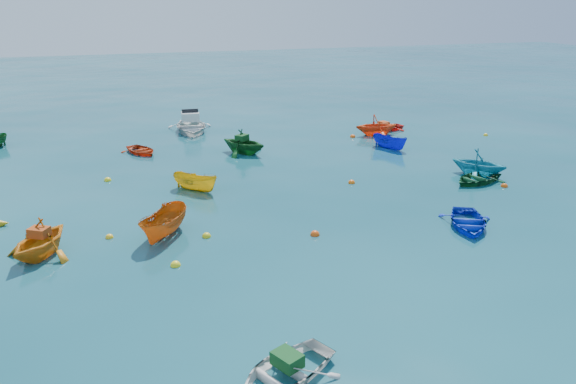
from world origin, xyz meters
name	(u,v)px	position (x,y,z in m)	size (l,w,h in m)	color
ground	(327,242)	(0.00, 0.00, 0.00)	(160.00, 160.00, 0.00)	#093B46
dinghy_white_near	(284,377)	(-4.07, -7.34, 0.00)	(2.09, 2.92, 0.61)	silver
dinghy_blue_se	(467,227)	(6.14, -0.36, 0.00)	(2.19, 3.07, 0.64)	#0F2CBF
dinghy_orange_w	(42,256)	(-10.52, 2.09, 0.00)	(2.51, 2.91, 1.53)	orange
sampan_yellow_mid	(196,190)	(-3.91, 7.73, 0.00)	(0.96, 2.55, 0.99)	gold
dinghy_green_e	(476,182)	(10.08, 4.57, 0.00)	(2.12, 2.96, 0.61)	#0F4121
dinghy_cyan_se	(478,175)	(10.92, 5.64, 0.00)	(2.48, 2.87, 1.51)	teal
sampan_orange_n	(165,236)	(-5.97, 2.50, 0.00)	(1.18, 3.13, 1.21)	#C45B12
dinghy_green_n	(244,153)	(-0.03, 13.75, 0.00)	(2.58, 2.99, 1.57)	#13531C
dinghy_red_ne	(385,130)	(11.04, 16.71, 0.00)	(2.04, 2.86, 0.59)	red
sampan_blue_far	(389,148)	(9.00, 12.06, 0.00)	(0.95, 2.51, 0.97)	#0F17C1
dinghy_red_far	(142,153)	(-5.98, 15.68, 0.00)	(1.87, 2.62, 0.54)	#B8300F
dinghy_orange_far	(376,135)	(9.79, 15.58, 0.00)	(2.52, 2.92, 1.54)	#ED4A16
motorboat_white	(191,132)	(-2.22, 20.52, 0.00)	(3.16, 4.42, 1.52)	silver
tarp_green_a	(287,359)	(-3.98, -7.30, 0.48)	(0.73, 0.55, 0.35)	#124B1C
tarp_orange_a	(39,232)	(-10.49, 2.13, 0.93)	(0.69, 0.52, 0.33)	#B13F12
tarp_green_b	(242,138)	(-0.10, 13.83, 0.97)	(0.74, 0.56, 0.36)	#104117
tarp_orange_b	(384,124)	(10.94, 16.69, 0.47)	(0.70, 0.53, 0.34)	#B53E12
buoy_ye_a	(176,266)	(-5.91, -0.26, 0.00)	(0.37, 0.37, 0.37)	yellow
buoy_or_b	(504,187)	(10.98, 3.51, 0.00)	(0.35, 0.35, 0.35)	#D84D0B
buoy_ye_b	(109,238)	(-8.10, 3.02, 0.00)	(0.32, 0.32, 0.32)	yellow
buoy_or_c	(315,235)	(-0.22, 0.77, 0.00)	(0.38, 0.38, 0.38)	#EA4C0C
buoy_ye_c	(207,237)	(-4.41, 1.93, 0.00)	(0.36, 0.36, 0.36)	yellow
buoy_or_d	(352,183)	(3.89, 6.41, 0.00)	(0.35, 0.35, 0.35)	#FF640D
buoy_ye_d	(108,181)	(-8.04, 10.66, 0.00)	(0.37, 0.37, 0.37)	yellow
buoy_or_e	(353,137)	(8.00, 15.48, 0.00)	(0.38, 0.38, 0.38)	#FD560D
buoy_ye_e	(486,136)	(16.92, 13.10, 0.00)	(0.31, 0.31, 0.31)	yellow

